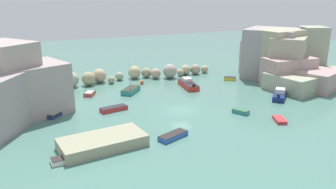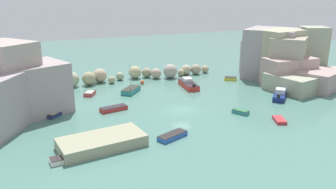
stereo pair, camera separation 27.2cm
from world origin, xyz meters
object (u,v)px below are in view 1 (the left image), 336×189
Objects in this scene: moored_boat_1 at (60,112)px; moored_boat_2 at (280,95)px; moored_boat_7 at (173,136)px; moored_boat_3 at (280,120)px; moored_boat_11 at (51,95)px; stone_dock at (103,142)px; moored_boat_5 at (188,84)px; channel_buoy at (142,82)px; moored_boat_4 at (131,90)px; moored_boat_0 at (114,109)px; moored_boat_8 at (241,112)px; moored_boat_9 at (90,94)px; moored_boat_10 at (68,159)px; moored_boat_6 at (230,79)px.

moored_boat_1 is 0.94× the size of moored_boat_2.
moored_boat_7 is (-21.55, -6.39, -0.29)m from moored_boat_2.
moored_boat_3 is 34.92m from moored_boat_11.
moored_boat_1 is (-2.80, 12.53, -0.32)m from stone_dock.
moored_boat_5 reaches higher than moored_boat_3.
stone_dock is 25.98m from channel_buoy.
moored_boat_11 is (-2.90, 21.56, -0.34)m from stone_dock.
moored_boat_1 is at bearing 156.86° from moored_boat_4.
moored_boat_0 reaches higher than moored_boat_1.
moored_boat_8 is (11.98, 3.42, 0.01)m from moored_boat_7.
moored_boat_11 is at bearing 116.55° from moored_boat_4.
moored_boat_9 is at bearing -89.36° from moored_boat_0.
moored_boat_2 reaches higher than moored_boat_0.
moored_boat_0 is 14.99m from moored_boat_10.
moored_boat_0 is 0.78× the size of moored_boat_4.
moored_boat_7 is 21.27m from moored_boat_9.
moored_boat_9 is at bearing 67.54° from moored_boat_3.
moored_boat_0 is 1.15× the size of moored_boat_10.
moored_boat_1 is 24.89m from moored_boat_8.
moored_boat_6 is at bearing 115.87° from moored_boat_11.
moored_boat_8 is (-9.56, -2.97, -0.28)m from moored_boat_2.
moored_boat_0 is 0.64× the size of moored_boat_5.
moored_boat_5 is 2.45× the size of moored_boat_6.
moored_boat_2 is at bearing -55.55° from moored_boat_1.
moored_boat_3 is 5.32m from moored_boat_8.
stone_dock is at bearing 148.23° from moored_boat_2.
moored_boat_9 is 22.28m from moored_boat_10.
moored_boat_3 is 19.72m from moored_boat_5.
moored_boat_1 is at bearing 32.42° from moored_boat_11.
moored_boat_0 is 0.93× the size of moored_boat_2.
moored_boat_7 is at bearing -7.65° from stone_dock.
moored_boat_11 reaches higher than moored_boat_1.
moored_boat_7 is at bearing 154.51° from moored_boat_2.
moored_boat_7 is at bearing 110.82° from moored_boat_3.
moored_boat_5 is (10.27, -0.93, 0.13)m from moored_boat_4.
channel_buoy is 26.56m from moored_boat_3.
moored_boat_2 is at bearing -131.71° from moored_boat_5.
moored_boat_10 is at bearing -137.35° from moored_boat_1.
moored_boat_2 is at bearing -17.00° from moored_boat_3.
moored_boat_4 reaches higher than moored_boat_8.
moored_boat_1 is 33.08m from moored_boat_2.
moored_boat_1 is 1.16× the size of moored_boat_10.
stone_dock is at bearing -113.12° from moored_boat_6.
channel_buoy is 0.17× the size of moored_boat_0.
moored_boat_4 is at bearing 62.83° from stone_dock.
moored_boat_0 is 8.86m from moored_boat_9.
moored_boat_3 is at bearing -107.35° from moored_boat_9.
moored_boat_1 is at bearing -147.57° from channel_buoy.
moored_boat_7 is at bearing -101.98° from channel_buoy.
stone_dock is at bearing -158.00° from moored_boat_9.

